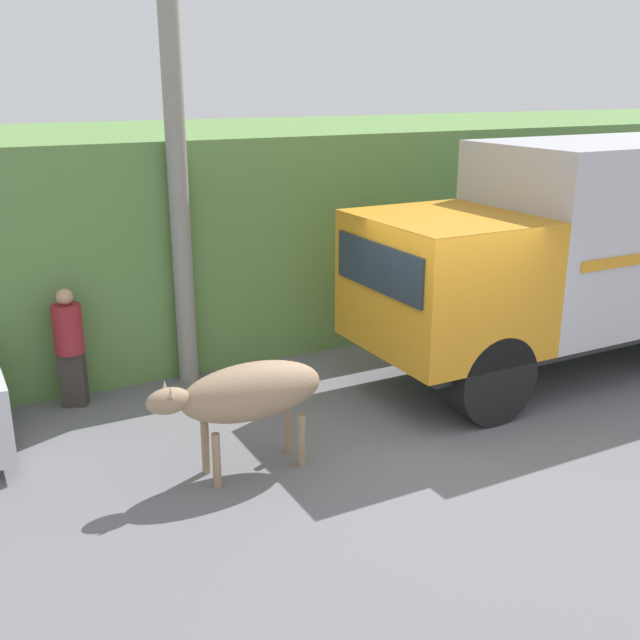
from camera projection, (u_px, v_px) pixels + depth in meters
ground_plane at (438, 433)px, 9.25m from camera, size 60.00×60.00×0.00m
hillside_embankment at (244, 220)px, 13.90m from camera, size 32.00×5.72×3.38m
cargo_truck at (590, 247)px, 10.89m from camera, size 6.80×2.28×3.35m
brown_cow at (248, 393)px, 8.09m from camera, size 1.98×0.63×1.26m
pedestrian_on_hill at (70, 343)px, 9.79m from camera, size 0.50×0.50×1.62m
utility_pole at (175, 136)px, 9.86m from camera, size 0.90×0.28×6.72m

